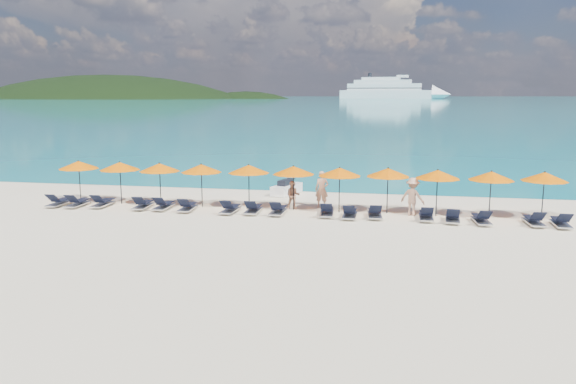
# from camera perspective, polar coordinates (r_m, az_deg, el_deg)

# --- Properties ---
(ground) EXTENTS (1400.00, 1400.00, 0.00)m
(ground) POSITION_cam_1_polar(r_m,az_deg,el_deg) (23.87, -1.33, -4.07)
(ground) COLOR beige
(sea) EXTENTS (1600.00, 1300.00, 0.01)m
(sea) POSITION_cam_1_polar(r_m,az_deg,el_deg) (682.69, 10.37, 9.37)
(sea) COLOR #1FA9B2
(sea) RESTS_ON ground
(headland_main) EXTENTS (374.00, 242.00, 126.50)m
(headland_main) POSITION_cam_1_polar(r_m,az_deg,el_deg) (641.41, -17.86, 5.62)
(headland_main) COLOR black
(headland_main) RESTS_ON ground
(headland_small) EXTENTS (162.00, 126.00, 85.50)m
(headland_small) POSITION_cam_1_polar(r_m,az_deg,el_deg) (604.24, -4.26, 6.11)
(headland_small) COLOR black
(headland_small) RESTS_ON ground
(cruise_ship) EXTENTS (118.57, 34.43, 32.61)m
(cruise_ship) POSITION_cam_1_polar(r_m,az_deg,el_deg) (622.40, 10.86, 10.08)
(cruise_ship) COLOR white
(cruise_ship) RESTS_ON ground
(jetski) EXTENTS (1.55, 2.55, 0.85)m
(jetski) POSITION_cam_1_polar(r_m,az_deg,el_deg) (32.55, -0.16, 0.36)
(jetski) COLOR white
(jetski) RESTS_ON ground
(beachgoer_a) EXTENTS (0.71, 0.49, 1.88)m
(beachgoer_a) POSITION_cam_1_polar(r_m,az_deg,el_deg) (28.74, 3.46, 0.25)
(beachgoer_a) COLOR tan
(beachgoer_a) RESTS_ON ground
(beachgoer_b) EXTENTS (0.75, 0.50, 1.45)m
(beachgoer_b) POSITION_cam_1_polar(r_m,az_deg,el_deg) (28.24, 0.52, -0.35)
(beachgoer_b) COLOR tan
(beachgoer_b) RESTS_ON ground
(beachgoer_c) EXTENTS (1.31, 0.99, 1.83)m
(beachgoer_c) POSITION_cam_1_polar(r_m,az_deg,el_deg) (27.50, 12.54, -0.47)
(beachgoer_c) COLOR tan
(beachgoer_c) RESTS_ON ground
(umbrella_0) EXTENTS (2.10, 2.10, 2.28)m
(umbrella_0) POSITION_cam_1_polar(r_m,az_deg,el_deg) (32.07, -20.50, 2.59)
(umbrella_0) COLOR black
(umbrella_0) RESTS_ON ground
(umbrella_1) EXTENTS (2.10, 2.10, 2.28)m
(umbrella_1) POSITION_cam_1_polar(r_m,az_deg,el_deg) (30.85, -16.72, 2.53)
(umbrella_1) COLOR black
(umbrella_1) RESTS_ON ground
(umbrella_2) EXTENTS (2.10, 2.10, 2.28)m
(umbrella_2) POSITION_cam_1_polar(r_m,az_deg,el_deg) (29.81, -12.92, 2.45)
(umbrella_2) COLOR black
(umbrella_2) RESTS_ON ground
(umbrella_3) EXTENTS (2.10, 2.10, 2.28)m
(umbrella_3) POSITION_cam_1_polar(r_m,az_deg,el_deg) (29.02, -8.80, 2.39)
(umbrella_3) COLOR black
(umbrella_3) RESTS_ON ground
(umbrella_4) EXTENTS (2.10, 2.10, 2.28)m
(umbrella_4) POSITION_cam_1_polar(r_m,az_deg,el_deg) (28.48, -4.01, 2.34)
(umbrella_4) COLOR black
(umbrella_4) RESTS_ON ground
(umbrella_5) EXTENTS (2.10, 2.10, 2.28)m
(umbrella_5) POSITION_cam_1_polar(r_m,az_deg,el_deg) (27.95, 0.56, 2.22)
(umbrella_5) COLOR black
(umbrella_5) RESTS_ON ground
(umbrella_6) EXTENTS (2.10, 2.10, 2.28)m
(umbrella_6) POSITION_cam_1_polar(r_m,az_deg,el_deg) (27.50, 5.27, 2.05)
(umbrella_6) COLOR black
(umbrella_6) RESTS_ON ground
(umbrella_7) EXTENTS (2.10, 2.10, 2.28)m
(umbrella_7) POSITION_cam_1_polar(r_m,az_deg,el_deg) (27.61, 10.13, 1.97)
(umbrella_7) COLOR black
(umbrella_7) RESTS_ON ground
(umbrella_8) EXTENTS (2.10, 2.10, 2.28)m
(umbrella_8) POSITION_cam_1_polar(r_m,az_deg,el_deg) (27.48, 14.96, 1.74)
(umbrella_8) COLOR black
(umbrella_8) RESTS_ON ground
(umbrella_9) EXTENTS (2.10, 2.10, 2.28)m
(umbrella_9) POSITION_cam_1_polar(r_m,az_deg,el_deg) (27.72, 19.96, 1.55)
(umbrella_9) COLOR black
(umbrella_9) RESTS_ON ground
(umbrella_10) EXTENTS (2.10, 2.10, 2.28)m
(umbrella_10) POSITION_cam_1_polar(r_m,az_deg,el_deg) (28.40, 24.61, 1.43)
(umbrella_10) COLOR black
(umbrella_10) RESTS_ON ground
(lounger_0) EXTENTS (0.62, 1.70, 0.66)m
(lounger_0) POSITION_cam_1_polar(r_m,az_deg,el_deg) (31.52, -22.25, -0.92)
(lounger_0) COLOR silver
(lounger_0) RESTS_ON ground
(lounger_1) EXTENTS (0.63, 1.70, 0.66)m
(lounger_1) POSITION_cam_1_polar(r_m,az_deg,el_deg) (30.98, -20.60, -1.00)
(lounger_1) COLOR silver
(lounger_1) RESTS_ON ground
(lounger_2) EXTENTS (0.62, 1.70, 0.66)m
(lounger_2) POSITION_cam_1_polar(r_m,az_deg,el_deg) (30.53, -18.33, -1.02)
(lounger_2) COLOR silver
(lounger_2) RESTS_ON ground
(lounger_3) EXTENTS (0.76, 1.74, 0.66)m
(lounger_3) POSITION_cam_1_polar(r_m,az_deg,el_deg) (29.44, -14.53, -1.22)
(lounger_3) COLOR silver
(lounger_3) RESTS_ON ground
(lounger_4) EXTENTS (0.62, 1.70, 0.66)m
(lounger_4) POSITION_cam_1_polar(r_m,az_deg,el_deg) (29.03, -12.53, -1.29)
(lounger_4) COLOR silver
(lounger_4) RESTS_ON ground
(lounger_5) EXTENTS (0.72, 1.73, 0.66)m
(lounger_5) POSITION_cam_1_polar(r_m,az_deg,el_deg) (28.41, -10.17, -1.46)
(lounger_5) COLOR silver
(lounger_5) RESTS_ON ground
(lounger_6) EXTENTS (0.69, 1.72, 0.66)m
(lounger_6) POSITION_cam_1_polar(r_m,az_deg,el_deg) (27.66, -5.90, -1.66)
(lounger_6) COLOR silver
(lounger_6) RESTS_ON ground
(lounger_7) EXTENTS (0.67, 1.72, 0.66)m
(lounger_7) POSITION_cam_1_polar(r_m,az_deg,el_deg) (27.49, -3.56, -1.70)
(lounger_7) COLOR silver
(lounger_7) RESTS_ON ground
(lounger_8) EXTENTS (0.63, 1.70, 0.66)m
(lounger_8) POSITION_cam_1_polar(r_m,az_deg,el_deg) (27.17, -1.02, -1.82)
(lounger_8) COLOR silver
(lounger_8) RESTS_ON ground
(lounger_9) EXTENTS (0.75, 1.74, 0.66)m
(lounger_9) POSITION_cam_1_polar(r_m,az_deg,el_deg) (26.89, 3.95, -1.97)
(lounger_9) COLOR silver
(lounger_9) RESTS_ON ground
(lounger_10) EXTENTS (0.63, 1.70, 0.66)m
(lounger_10) POSITION_cam_1_polar(r_m,az_deg,el_deg) (26.56, 6.30, -2.16)
(lounger_10) COLOR silver
(lounger_10) RESTS_ON ground
(lounger_11) EXTENTS (0.77, 1.75, 0.66)m
(lounger_11) POSITION_cam_1_polar(r_m,az_deg,el_deg) (26.76, 8.81, -2.12)
(lounger_11) COLOR silver
(lounger_11) RESTS_ON ground
(lounger_12) EXTENTS (0.62, 1.70, 0.66)m
(lounger_12) POSITION_cam_1_polar(r_m,az_deg,el_deg) (26.75, 13.86, -2.30)
(lounger_12) COLOR silver
(lounger_12) RESTS_ON ground
(lounger_13) EXTENTS (0.76, 1.74, 0.66)m
(lounger_13) POSITION_cam_1_polar(r_m,az_deg,el_deg) (26.64, 16.39, -2.47)
(lounger_13) COLOR silver
(lounger_13) RESTS_ON ground
(lounger_14) EXTENTS (0.77, 1.75, 0.66)m
(lounger_14) POSITION_cam_1_polar(r_m,az_deg,el_deg) (26.72, 19.05, -2.58)
(lounger_14) COLOR silver
(lounger_14) RESTS_ON ground
(lounger_15) EXTENTS (0.73, 1.74, 0.66)m
(lounger_15) POSITION_cam_1_polar(r_m,az_deg,el_deg) (27.27, 23.71, -2.64)
(lounger_15) COLOR silver
(lounger_15) RESTS_ON ground
(lounger_16) EXTENTS (0.64, 1.71, 0.66)m
(lounger_16) POSITION_cam_1_polar(r_m,az_deg,el_deg) (27.43, 25.98, -2.74)
(lounger_16) COLOR silver
(lounger_16) RESTS_ON ground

